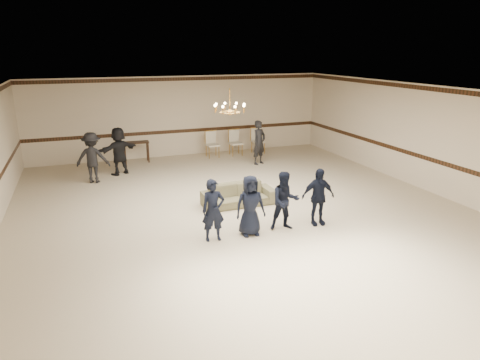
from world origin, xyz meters
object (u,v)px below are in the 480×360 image
object	(u,v)px
boy_c	(285,201)
adult_mid	(119,151)
adult_right	(259,143)
chandelier	(230,100)
settee	(238,195)
console_table	(136,152)
banquet_chair_mid	(236,143)
banquet_chair_left	(212,145)
adult_left	(92,158)
boy_d	(318,197)
banquet_chair_right	(258,141)
boy_a	(213,210)
boy_b	(250,206)

from	to	relation	value
boy_c	adult_mid	size ratio (longest dim) A/B	0.87
adult_right	chandelier	bearing A→B (deg)	-150.47
settee	console_table	size ratio (longest dim) A/B	2.07
settee	banquet_chair_mid	bearing A→B (deg)	70.07
banquet_chair_left	settee	bearing A→B (deg)	-105.63
adult_left	banquet_chair_left	xyz separation A→B (m)	(4.66, 1.95, -0.32)
boy_d	console_table	world-z (taller)	boy_d
adult_left	adult_right	xyz separation A→B (m)	(6.00, 0.30, 0.00)
banquet_chair_left	banquet_chair_right	bearing A→B (deg)	-5.97
boy_a	console_table	size ratio (longest dim) A/B	1.48
settee	boy_b	bearing A→B (deg)	-103.22
boy_d	banquet_chair_left	bearing A→B (deg)	99.37
boy_a	adult_right	xyz separation A→B (m)	(3.64, 5.96, 0.11)
banquet_chair_left	banquet_chair_mid	size ratio (longest dim) A/B	1.00
adult_left	console_table	bearing A→B (deg)	-110.71
boy_a	banquet_chair_right	world-z (taller)	boy_a
settee	banquet_chair_left	distance (m)	5.70
boy_d	adult_mid	distance (m)	7.60
chandelier	boy_d	size ratio (longest dim) A/B	0.65
adult_right	banquet_chair_right	world-z (taller)	adult_right
boy_a	boy_c	xyz separation A→B (m)	(1.80, 0.00, 0.00)
banquet_chair_mid	banquet_chair_right	size ratio (longest dim) A/B	1.00
boy_c	adult_right	distance (m)	6.24
banquet_chair_mid	chandelier	bearing A→B (deg)	-114.15
settee	adult_mid	xyz separation A→B (m)	(-2.80, 4.36, 0.54)
chandelier	banquet_chair_right	xyz separation A→B (m)	(3.04, 5.17, -2.36)
banquet_chair_right	console_table	bearing A→B (deg)	-177.73
boy_d	adult_mid	size ratio (longest dim) A/B	0.87
adult_mid	banquet_chair_mid	distance (m)	4.93
settee	chandelier	bearing A→B (deg)	99.73
settee	adult_left	xyz separation A→B (m)	(-3.70, 3.66, 0.54)
adult_right	banquet_chair_right	bearing A→B (deg)	42.03
chandelier	adult_mid	distance (m)	5.19
boy_a	banquet_chair_left	world-z (taller)	boy_a
adult_left	banquet_chair_mid	bearing A→B (deg)	-144.11
boy_a	console_table	xyz separation A→B (m)	(-0.70, 7.81, -0.31)
boy_c	settee	bearing A→B (deg)	114.23
adult_left	adult_mid	world-z (taller)	same
boy_b	boy_d	size ratio (longest dim) A/B	1.00
boy_b	adult_left	world-z (taller)	adult_left
boy_b	banquet_chair_mid	size ratio (longest dim) A/B	1.40
chandelier	adult_mid	world-z (taller)	chandelier
boy_a	adult_right	distance (m)	6.99
console_table	banquet_chair_right	bearing A→B (deg)	0.54
boy_b	adult_mid	size ratio (longest dim) A/B	0.87
boy_c	banquet_chair_right	size ratio (longest dim) A/B	1.40
boy_b	console_table	distance (m)	7.98
banquet_chair_right	boy_c	bearing A→B (deg)	-103.61
settee	console_table	distance (m)	6.16
chandelier	boy_c	xyz separation A→B (m)	(0.54, -2.44, -2.15)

